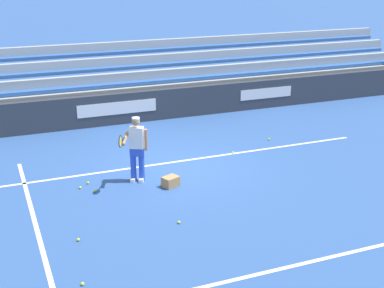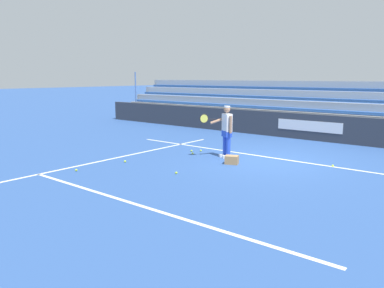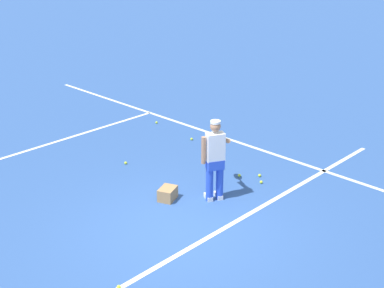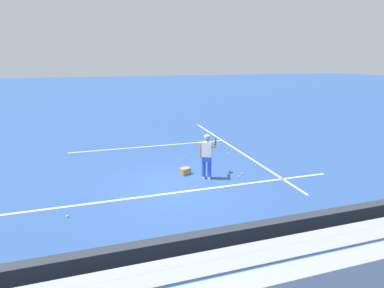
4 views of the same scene
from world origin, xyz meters
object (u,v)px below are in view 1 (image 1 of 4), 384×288
at_px(tennis_ball_by_box, 95,191).
at_px(tennis_ball_midcourt, 80,188).
at_px(tennis_ball_stray_back, 83,284).
at_px(tennis_ball_on_baseline, 233,153).
at_px(tennis_ball_far_right, 88,183).
at_px(tennis_player, 136,148).
at_px(tennis_ball_toward_net, 78,240).
at_px(tennis_ball_far_left, 269,139).
at_px(ball_box_cardboard, 171,182).
at_px(tennis_ball_near_player, 179,222).

xyz_separation_m(tennis_ball_by_box, tennis_ball_midcourt, (0.32, -0.33, 0.00)).
distance_m(tennis_ball_by_box, tennis_ball_stray_back, 4.08).
bearing_deg(tennis_ball_by_box, tennis_ball_on_baseline, -164.67).
bearing_deg(tennis_ball_stray_back, tennis_ball_far_right, -102.73).
relative_size(tennis_player, tennis_ball_by_box, 25.98).
bearing_deg(tennis_player, tennis_ball_toward_net, 52.11).
height_order(tennis_ball_by_box, tennis_ball_toward_net, same).
distance_m(tennis_ball_by_box, tennis_ball_far_right, 0.56).
xyz_separation_m(tennis_ball_far_right, tennis_ball_stray_back, (1.02, 4.49, 0.00)).
distance_m(tennis_ball_far_left, tennis_ball_on_baseline, 1.78).
xyz_separation_m(ball_box_cardboard, tennis_ball_stray_back, (2.94, 3.56, -0.10)).
distance_m(tennis_player, tennis_ball_toward_net, 3.43).
relative_size(tennis_player, tennis_ball_on_baseline, 25.98).
bearing_deg(tennis_ball_by_box, ball_box_cardboard, 168.51).
height_order(tennis_player, tennis_ball_toward_net, tennis_player).
height_order(ball_box_cardboard, tennis_ball_near_player, ball_box_cardboard).
bearing_deg(tennis_ball_on_baseline, tennis_ball_by_box, 15.33).
distance_m(tennis_ball_far_right, tennis_ball_on_baseline, 4.53).
relative_size(ball_box_cardboard, tennis_ball_midcourt, 6.06).
distance_m(tennis_ball_on_baseline, tennis_ball_stray_back, 7.53).
xyz_separation_m(tennis_ball_by_box, tennis_ball_on_baseline, (-4.42, -1.21, 0.00)).
distance_m(tennis_ball_by_box, tennis_ball_on_baseline, 4.58).
xyz_separation_m(tennis_ball_midcourt, tennis_ball_near_player, (-1.65, 2.70, 0.00)).
bearing_deg(tennis_ball_on_baseline, ball_box_cardboard, 31.86).
bearing_deg(tennis_ball_on_baseline, tennis_player, 15.80).
bearing_deg(ball_box_cardboard, tennis_ball_far_right, -25.86).
relative_size(tennis_ball_stray_back, tennis_ball_toward_net, 1.00).
relative_size(tennis_ball_midcourt, tennis_ball_far_right, 1.00).
bearing_deg(tennis_ball_far_right, tennis_player, 168.15).
xyz_separation_m(tennis_ball_far_left, tennis_ball_far_right, (6.12, 1.37, 0.00)).
bearing_deg(tennis_player, tennis_ball_stray_back, 61.85).
distance_m(tennis_player, ball_box_cardboard, 1.22).
height_order(tennis_ball_far_left, tennis_ball_toward_net, same).
bearing_deg(tennis_ball_stray_back, tennis_ball_by_box, -105.41).
relative_size(ball_box_cardboard, tennis_ball_on_baseline, 6.06).
distance_m(tennis_player, tennis_ball_far_right, 1.54).
distance_m(tennis_ball_near_player, tennis_ball_on_baseline, 4.73).
relative_size(tennis_ball_far_left, tennis_ball_on_baseline, 1.00).
bearing_deg(tennis_ball_stray_back, ball_box_cardboard, -129.60).
height_order(tennis_ball_near_player, tennis_ball_on_baseline, same).
bearing_deg(tennis_ball_toward_net, tennis_player, -127.89).
distance_m(tennis_ball_by_box, tennis_ball_midcourt, 0.45).
bearing_deg(tennis_ball_far_left, tennis_player, 18.50).
bearing_deg(tennis_ball_far_left, tennis_ball_by_box, 17.65).
xyz_separation_m(tennis_ball_far_right, tennis_ball_toward_net, (0.79, 2.88, 0.00)).
height_order(tennis_ball_far_left, tennis_ball_near_player, same).
bearing_deg(tennis_ball_near_player, tennis_player, -86.70).
height_order(tennis_ball_far_right, tennis_ball_on_baseline, same).
height_order(tennis_player, tennis_ball_near_player, tennis_player).
distance_m(tennis_ball_by_box, tennis_ball_toward_net, 2.48).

